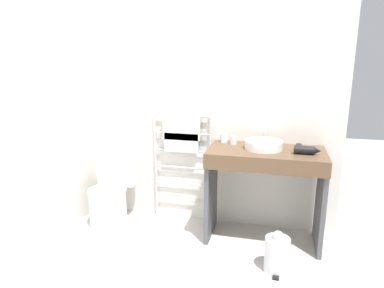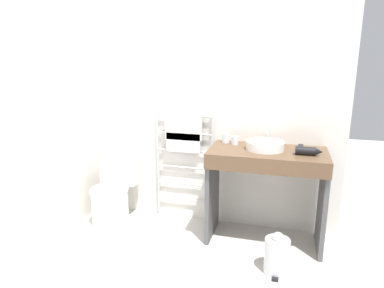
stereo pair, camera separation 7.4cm
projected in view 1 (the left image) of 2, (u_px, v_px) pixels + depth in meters
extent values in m
cube|color=silver|center=(204.00, 107.00, 3.48)|extent=(2.71, 0.12, 2.43)
cube|color=silver|center=(42.00, 114.00, 3.03)|extent=(0.12, 2.21, 2.43)
cylinder|color=white|center=(108.00, 209.00, 3.49)|extent=(0.37, 0.37, 0.39)
cylinder|color=white|center=(107.00, 191.00, 3.44)|extent=(0.39, 0.39, 0.02)
cube|color=white|center=(117.00, 167.00, 3.64)|extent=(0.39, 0.16, 0.37)
cylinder|color=silver|center=(116.00, 150.00, 3.59)|extent=(0.05, 0.05, 0.01)
cylinder|color=silver|center=(156.00, 165.00, 3.66)|extent=(0.02, 0.02, 1.17)
cylinder|color=silver|center=(210.00, 169.00, 3.52)|extent=(0.02, 0.02, 1.17)
cylinder|color=silver|center=(183.00, 200.00, 3.68)|extent=(0.59, 0.02, 0.02)
cylinder|color=silver|center=(183.00, 184.00, 3.64)|extent=(0.59, 0.02, 0.02)
cylinder|color=silver|center=(182.00, 167.00, 3.60)|extent=(0.59, 0.02, 0.02)
cylinder|color=silver|center=(182.00, 151.00, 3.55)|extent=(0.59, 0.02, 0.02)
cylinder|color=silver|center=(182.00, 133.00, 3.51)|extent=(0.59, 0.02, 0.02)
cylinder|color=silver|center=(182.00, 116.00, 3.46)|extent=(0.59, 0.02, 0.02)
cube|color=silver|center=(181.00, 128.00, 3.46)|extent=(0.39, 0.04, 0.25)
cube|color=silver|center=(181.00, 143.00, 3.50)|extent=(0.36, 0.04, 0.20)
cube|color=brown|center=(266.00, 152.00, 3.08)|extent=(1.04, 0.56, 0.03)
cube|color=brown|center=(265.00, 168.00, 2.85)|extent=(1.04, 0.02, 0.10)
cube|color=#4C4C4F|center=(211.00, 193.00, 3.31)|extent=(0.04, 0.48, 0.86)
cube|color=#4C4C4F|center=(320.00, 203.00, 3.07)|extent=(0.04, 0.48, 0.86)
cylinder|color=white|center=(264.00, 145.00, 3.10)|extent=(0.34, 0.34, 0.08)
cylinder|color=silver|center=(264.00, 141.00, 3.09)|extent=(0.28, 0.28, 0.01)
cylinder|color=silver|center=(265.00, 136.00, 3.27)|extent=(0.02, 0.02, 0.16)
cylinder|color=silver|center=(265.00, 130.00, 3.22)|extent=(0.02, 0.09, 0.02)
cylinder|color=silver|center=(224.00, 138.00, 3.34)|extent=(0.07, 0.07, 0.09)
cylinder|color=silver|center=(233.00, 140.00, 3.27)|extent=(0.07, 0.07, 0.08)
cylinder|color=black|center=(304.00, 150.00, 2.93)|extent=(0.17, 0.07, 0.07)
cone|color=black|center=(318.00, 151.00, 2.90)|extent=(0.06, 0.06, 0.06)
cube|color=black|center=(299.00, 147.00, 3.02)|extent=(0.04, 0.10, 0.05)
cylinder|color=silver|center=(277.00, 255.00, 2.77)|extent=(0.20, 0.20, 0.29)
sphere|color=silver|center=(278.00, 236.00, 2.73)|extent=(0.09, 0.09, 0.09)
cube|color=black|center=(276.00, 278.00, 2.70)|extent=(0.05, 0.04, 0.02)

